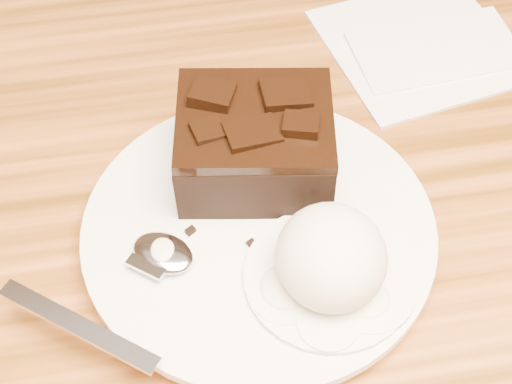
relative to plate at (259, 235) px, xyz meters
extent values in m
cylinder|color=silver|center=(0.00, 0.00, 0.00)|extent=(0.22, 0.22, 0.02)
cube|color=black|center=(0.01, 0.05, 0.03)|extent=(0.11, 0.10, 0.04)
ellipsoid|color=beige|center=(0.03, -0.04, 0.03)|extent=(0.06, 0.07, 0.05)
cylinder|color=white|center=(0.03, -0.04, 0.01)|extent=(0.10, 0.10, 0.00)
cube|color=white|center=(0.16, 0.16, -0.01)|extent=(0.16, 0.16, 0.01)
cube|color=black|center=(0.05, -0.02, 0.01)|extent=(0.01, 0.01, 0.00)
cube|color=black|center=(-0.01, -0.01, 0.01)|extent=(0.01, 0.01, 0.00)
cube|color=black|center=(-0.04, 0.00, 0.01)|extent=(0.01, 0.01, 0.00)
camera|label=1|loc=(-0.05, -0.28, 0.41)|focal=55.63mm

